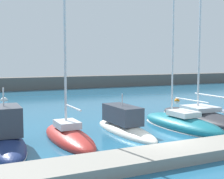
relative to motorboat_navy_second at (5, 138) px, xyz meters
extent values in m
plane|color=#236084|center=(7.66, -3.47, -0.54)|extent=(120.00, 120.00, 0.00)
cube|color=gray|center=(7.66, -5.65, -0.28)|extent=(31.06, 2.29, 0.52)
cube|color=#5B5651|center=(7.66, 33.77, 0.48)|extent=(108.00, 2.79, 2.04)
ellipsoid|color=navy|center=(0.00, -0.12, -0.41)|extent=(2.16, 6.87, 1.07)
ellipsoid|color=silver|center=(0.00, -0.12, -0.52)|extent=(2.18, 6.94, 0.12)
cube|color=#333842|center=(0.00, 0.19, 0.92)|extent=(1.74, 2.45, 1.58)
cube|color=black|center=(0.02, 0.88, 1.16)|extent=(1.54, 0.63, 0.88)
cylinder|color=silver|center=(0.00, 0.19, 2.22)|extent=(0.08, 0.08, 1.02)
ellipsoid|color=#B72D28|center=(3.59, -0.06, -0.41)|extent=(2.16, 6.95, 1.16)
cylinder|color=silver|center=(3.58, 0.43, 6.00)|extent=(0.14, 0.14, 11.66)
cylinder|color=silver|center=(3.60, -0.84, 1.55)|extent=(0.14, 2.67, 0.10)
cube|color=silver|center=(3.59, 0.21, 0.38)|extent=(1.30, 1.75, 0.41)
ellipsoid|color=silver|center=(7.59, 0.37, -0.46)|extent=(2.03, 7.09, 0.96)
cube|color=#333842|center=(7.58, 0.77, 0.60)|extent=(1.51, 3.36, 1.17)
cube|color=black|center=(7.56, 1.46, 0.78)|extent=(1.30, 0.87, 0.65)
cylinder|color=silver|center=(7.58, 0.77, 1.59)|extent=(0.08, 0.08, 0.80)
ellipsoid|color=#19707F|center=(11.81, -0.09, -0.26)|extent=(2.91, 7.71, 1.17)
ellipsoid|color=silver|center=(11.81, -0.09, -0.52)|extent=(2.94, 7.78, 0.12)
cylinder|color=silver|center=(11.76, 0.97, 6.85)|extent=(0.12, 0.12, 13.04)
cylinder|color=silver|center=(11.86, -1.05, 1.53)|extent=(0.25, 3.15, 0.09)
cube|color=silver|center=(11.82, -0.31, 0.51)|extent=(1.60, 2.06, 0.36)
ellipsoid|color=#2D2D33|center=(15.14, 1.68, -0.38)|extent=(3.42, 9.85, 1.12)
ellipsoid|color=silver|center=(15.14, 1.68, -0.52)|extent=(3.46, 9.95, 0.12)
cylinder|color=silver|center=(15.15, 2.10, 7.09)|extent=(0.15, 0.15, 13.83)
cylinder|color=silver|center=(15.09, 0.58, 1.52)|extent=(0.26, 3.76, 0.11)
cube|color=silver|center=(15.14, 1.81, 0.36)|extent=(2.36, 2.55, 0.37)
sphere|color=white|center=(2.20, 20.86, -0.54)|extent=(0.85, 0.85, 0.85)
sphere|color=orange|center=(20.57, 12.04, -0.54)|extent=(0.62, 0.62, 0.62)
camera|label=1|loc=(-1.83, -17.62, 4.20)|focal=50.09mm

